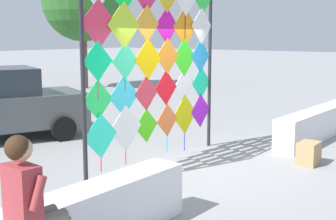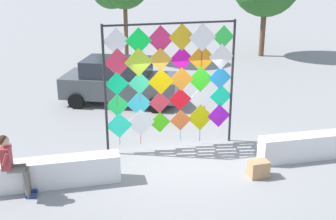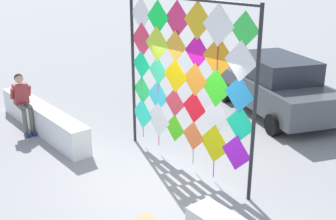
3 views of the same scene
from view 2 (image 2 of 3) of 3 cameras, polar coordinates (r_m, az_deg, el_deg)
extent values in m
plane|color=gray|center=(11.77, 2.45, -6.63)|extent=(120.00, 120.00, 0.00)
cube|color=white|center=(10.81, -18.02, -8.13)|extent=(4.35, 0.48, 0.69)
cube|color=white|center=(12.75, 21.08, -4.16)|extent=(4.35, 0.48, 0.69)
cylinder|color=#232328|center=(11.64, -8.27, 2.38)|extent=(0.07, 0.07, 3.58)
cylinder|color=#232328|center=(12.49, 8.39, 3.57)|extent=(0.07, 0.07, 3.58)
cylinder|color=#232328|center=(11.56, 0.37, 11.32)|extent=(3.60, 0.13, 0.06)
cube|color=#28F9C8|center=(12.00, -6.43, -2.03)|extent=(0.74, 0.03, 0.74)
cylinder|color=#E51647|center=(12.19, -6.35, -4.12)|extent=(0.02, 0.02, 0.22)
cube|color=white|center=(12.08, -3.64, -1.67)|extent=(0.80, 0.03, 0.80)
cylinder|color=red|center=(12.28, -3.60, -3.92)|extent=(0.02, 0.02, 0.24)
cube|color=#47D614|center=(12.20, -1.07, -1.61)|extent=(0.62, 0.03, 0.62)
cube|color=orange|center=(12.32, 1.66, -1.34)|extent=(0.64, 0.03, 0.64)
cylinder|color=#16A5E5|center=(12.51, 1.63, -3.36)|extent=(0.02, 0.02, 0.32)
cube|color=#D1C807|center=(12.48, 4.28, -0.99)|extent=(0.80, 0.03, 0.80)
cylinder|color=#1620E5|center=(12.70, 4.20, -3.38)|extent=(0.02, 0.02, 0.34)
cube|color=#A317D8|center=(12.66, 6.71, -0.75)|extent=(0.71, 0.03, 0.71)
cube|color=#25F060|center=(11.82, -6.65, 0.61)|extent=(0.65, 0.03, 0.65)
cube|color=#35D6E7|center=(11.89, -3.82, 0.81)|extent=(0.71, 0.03, 0.71)
cube|color=#D23343|center=(11.99, -1.11, 0.98)|extent=(0.63, 0.03, 0.63)
cube|color=red|center=(12.13, 1.61, 1.41)|extent=(0.66, 0.03, 0.66)
cylinder|color=#16E5D8|center=(12.29, 1.58, -0.65)|extent=(0.02, 0.02, 0.27)
cube|color=white|center=(12.31, 4.31, 1.46)|extent=(0.71, 0.03, 0.71)
cube|color=#12DE9B|center=(12.49, 6.96, 1.81)|extent=(0.68, 0.03, 0.68)
cube|color=#0CE786|center=(11.62, -6.74, 3.43)|extent=(0.64, 0.03, 0.64)
cylinder|color=#E51672|center=(11.77, -6.65, 1.26)|extent=(0.02, 0.02, 0.30)
cube|color=#38E99D|center=(11.70, -3.73, 3.52)|extent=(0.63, 0.03, 0.63)
cylinder|color=#E5166F|center=(11.84, -3.69, 1.59)|extent=(0.02, 0.02, 0.21)
cube|color=#F3BF05|center=(11.80, -0.93, 3.73)|extent=(0.72, 0.03, 0.72)
cube|color=orange|center=(11.95, 1.78, 4.09)|extent=(0.68, 0.03, 0.68)
cube|color=#33E31E|center=(12.12, 4.31, 4.05)|extent=(0.74, 0.03, 0.74)
cube|color=#2394DC|center=(12.31, 6.86, 4.24)|extent=(0.68, 0.03, 0.68)
cube|color=#EA3253|center=(11.48, -6.64, 6.22)|extent=(0.76, 0.03, 0.76)
cube|color=#BCE42D|center=(11.55, -3.90, 6.30)|extent=(0.78, 0.03, 0.78)
cylinder|color=#4316E5|center=(11.69, -3.85, 3.78)|extent=(0.02, 0.02, 0.29)
cube|color=gold|center=(11.65, -1.02, 6.65)|extent=(0.65, 0.03, 0.65)
cylinder|color=blue|center=(11.77, -1.02, 4.67)|extent=(0.02, 0.02, 0.19)
cube|color=#D110A1|center=(11.83, 1.82, 6.72)|extent=(0.68, 0.03, 0.68)
cylinder|color=#16E54A|center=(11.95, 1.78, 4.58)|extent=(0.02, 0.02, 0.24)
cube|color=orange|center=(11.99, 4.46, 6.77)|extent=(0.79, 0.03, 0.79)
cylinder|color=blue|center=(12.14, 4.38, 4.26)|extent=(0.02, 0.02, 0.31)
cube|color=white|center=(12.14, 7.02, 6.98)|extent=(0.74, 0.03, 0.74)
cube|color=white|center=(11.36, -6.84, 8.96)|extent=(0.72, 0.03, 0.72)
cube|color=#0DF748|center=(11.45, -3.89, 9.06)|extent=(0.71, 0.03, 0.71)
cube|color=#DE2765|center=(11.57, -0.98, 9.29)|extent=(0.75, 0.03, 0.75)
cube|color=gold|center=(11.71, 1.84, 9.56)|extent=(0.74, 0.03, 0.74)
cube|color=white|center=(11.85, 4.56, 9.51)|extent=(0.78, 0.03, 0.78)
cylinder|color=#E51665|center=(11.98, 4.46, 6.68)|extent=(0.02, 0.02, 0.43)
cube|color=green|center=(12.06, 7.31, 9.54)|extent=(0.63, 0.03, 0.63)
cylinder|color=#666056|center=(10.40, -18.06, -9.29)|extent=(0.11, 0.11, 0.69)
cylinder|color=#666056|center=(10.26, -19.34, -7.48)|extent=(0.39, 0.15, 0.13)
cube|color=navy|center=(10.54, -17.56, -10.72)|extent=(0.24, 0.11, 0.09)
cylinder|color=#666056|center=(10.55, -17.94, -8.85)|extent=(0.11, 0.11, 0.69)
cylinder|color=#666056|center=(10.41, -19.20, -7.06)|extent=(0.39, 0.15, 0.13)
cube|color=navy|center=(10.68, -17.45, -10.26)|extent=(0.24, 0.11, 0.09)
cube|color=#993338|center=(10.25, -20.50, -5.86)|extent=(0.22, 0.37, 0.52)
sphere|color=tan|center=(10.09, -20.77, -3.80)|extent=(0.22, 0.22, 0.22)
sphere|color=#382314|center=(10.09, -20.89, -3.73)|extent=(0.22, 0.22, 0.22)
cylinder|color=#993338|center=(10.03, -20.63, -6.13)|extent=(0.18, 0.09, 0.31)
cylinder|color=#993338|center=(10.42, -20.22, -5.09)|extent=(0.18, 0.09, 0.31)
cube|color=#4C5156|center=(16.18, -6.13, 3.25)|extent=(4.63, 3.27, 0.76)
cube|color=#282D38|center=(16.04, -6.75, 5.62)|extent=(2.81, 2.37, 0.61)
cylinder|color=black|center=(16.85, -0.52, 2.68)|extent=(0.61, 0.42, 0.57)
cylinder|color=black|center=(15.14, -1.64, 0.68)|extent=(0.61, 0.42, 0.57)
cylinder|color=black|center=(17.53, -9.91, 3.07)|extent=(0.61, 0.42, 0.57)
cylinder|color=black|center=(15.90, -11.97, 1.19)|extent=(0.61, 0.42, 0.57)
cube|color=tan|center=(11.09, 11.81, -7.59)|extent=(0.49, 0.36, 0.42)
cylinder|color=brown|center=(24.25, 12.35, 10.25)|extent=(0.28, 0.28, 2.83)
cylinder|color=brown|center=(22.37, -5.55, 10.26)|extent=(0.21, 0.21, 3.16)
camera|label=1|loc=(7.51, -42.01, -7.91)|focal=48.81mm
camera|label=3|loc=(10.51, 44.76, 8.49)|focal=44.95mm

